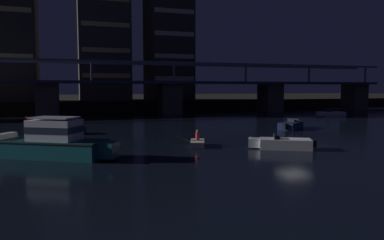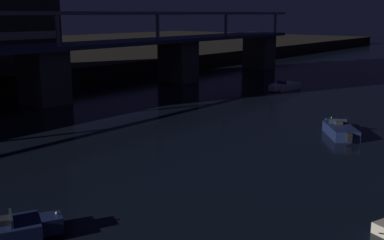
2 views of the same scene
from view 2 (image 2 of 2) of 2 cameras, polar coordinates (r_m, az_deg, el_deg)
name	(u,v)px [view 2 (image 2 of 2)]	position (r m, az deg, el deg)	size (l,w,h in m)	color
river_bridge	(43,65)	(50.16, -17.80, 6.50)	(89.87, 6.40, 9.38)	#4C4944
speedboat_near_center	(340,130)	(37.39, 17.68, -1.21)	(4.65, 4.07, 1.16)	#19234C
speedboat_mid_left	(285,86)	(58.37, 11.31, 4.07)	(5.23, 2.26, 1.16)	silver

